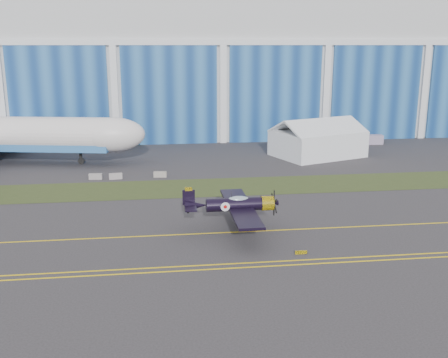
{
  "coord_description": "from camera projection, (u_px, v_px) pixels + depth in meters",
  "views": [
    {
      "loc": [
        8.25,
        -59.01,
        20.15
      ],
      "look_at": [
        16.43,
        4.56,
        3.64
      ],
      "focal_mm": 42.0,
      "sensor_mm": 36.0,
      "label": 1
    }
  ],
  "objects": [
    {
      "name": "tent",
      "position": [
        318.0,
        137.0,
        96.62
      ],
      "size": [
        18.22,
        15.83,
        7.1
      ],
      "rotation": [
        0.0,
        0.0,
        0.36
      ],
      "color": "white",
      "rests_on": "ground"
    },
    {
      "name": "shipping_container",
      "position": [
        112.0,
        143.0,
        103.6
      ],
      "size": [
        5.63,
        2.42,
        2.41
      ],
      "primitive_type": "cube",
      "rotation": [
        0.0,
        0.0,
        -0.04
      ],
      "color": "#F7D5D9",
      "rests_on": "ground"
    },
    {
      "name": "barrier_c",
      "position": [
        160.0,
        174.0,
        81.77
      ],
      "size": [
        2.03,
        0.73,
        0.9
      ],
      "primitive_type": "cube",
      "rotation": [
        0.0,
        0.0,
        -0.06
      ],
      "color": "gray",
      "rests_on": "ground"
    },
    {
      "name": "taxiway_centreline",
      "position": [
        83.0,
        239.0,
        55.88
      ],
      "size": [
        200.0,
        0.2,
        0.02
      ],
      "primitive_type": "cube",
      "color": "yellow",
      "rests_on": "ground"
    },
    {
      "name": "tug",
      "position": [
        128.0,
        143.0,
        106.55
      ],
      "size": [
        2.45,
        1.56,
        1.42
      ],
      "primitive_type": "cube",
      "rotation": [
        0.0,
        0.0,
        -0.02
      ],
      "color": "yellow",
      "rests_on": "ground"
    },
    {
      "name": "ground",
      "position": [
        89.0,
        224.0,
        60.68
      ],
      "size": [
        260.0,
        260.0,
        0.0
      ],
      "primitive_type": "plane",
      "color": "#373538",
      "rests_on": "ground"
    },
    {
      "name": "barrier_b",
      "position": [
        116.0,
        176.0,
        80.64
      ],
      "size": [
        2.07,
        0.89,
        0.9
      ],
      "primitive_type": "cube",
      "rotation": [
        0.0,
        0.0,
        0.15
      ],
      "color": "gray",
      "rests_on": "ground"
    },
    {
      "name": "hangar",
      "position": [
        121.0,
        67.0,
        125.9
      ],
      "size": [
        220.0,
        45.7,
        30.0
      ],
      "color": "silver",
      "rests_on": "ground"
    },
    {
      "name": "barrier_a",
      "position": [
        96.0,
        177.0,
        80.46
      ],
      "size": [
        2.04,
        0.74,
        0.9
      ],
      "primitive_type": "cube",
      "rotation": [
        0.0,
        0.0,
        -0.07
      ],
      "color": "gray",
      "rests_on": "ground"
    },
    {
      "name": "guard_board_right",
      "position": [
        301.0,
        252.0,
        51.83
      ],
      "size": [
        1.2,
        0.15,
        0.35
      ],
      "primitive_type": "cube",
      "color": "yellow",
      "rests_on": "ground"
    },
    {
      "name": "edge_line_far",
      "position": [
        71.0,
        272.0,
        47.72
      ],
      "size": [
        80.0,
        0.2,
        0.02
      ],
      "primitive_type": "cube",
      "color": "yellow",
      "rests_on": "ground"
    },
    {
      "name": "edge_line_near",
      "position": [
        69.0,
        277.0,
        46.75
      ],
      "size": [
        80.0,
        0.2,
        0.02
      ],
      "primitive_type": "cube",
      "color": "yellow",
      "rests_on": "ground"
    },
    {
      "name": "warbird",
      "position": [
        234.0,
        204.0,
        57.69
      ],
      "size": [
        11.93,
        14.38,
        4.25
      ],
      "rotation": [
        0.0,
        0.0,
        0.01
      ],
      "color": "black",
      "rests_on": "ground"
    },
    {
      "name": "gse_box",
      "position": [
        375.0,
        139.0,
        108.88
      ],
      "size": [
        3.29,
        1.86,
        1.93
      ],
      "primitive_type": "cube",
      "rotation": [
        0.0,
        0.0,
        -0.05
      ],
      "color": "#9385A4",
      "rests_on": "ground"
    },
    {
      "name": "grass_median",
      "position": [
        101.0,
        191.0,
        74.12
      ],
      "size": [
        260.0,
        10.0,
        0.02
      ],
      "primitive_type": "cube",
      "color": "#475128",
      "rests_on": "ground"
    }
  ]
}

